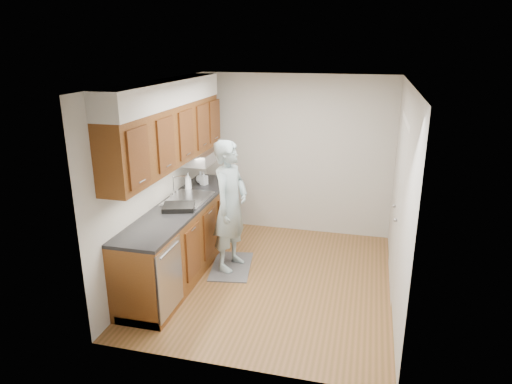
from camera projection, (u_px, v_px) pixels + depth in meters
The scene contains 14 objects.
floor at pixel (271, 279), 5.93m from camera, with size 3.50×3.50×0.00m, color brown.
ceiling at pixel (274, 83), 5.15m from camera, with size 3.50×3.50×0.00m, color white.
wall_left at pixel (159, 179), 5.89m from camera, with size 0.02×3.50×2.50m, color #B6B3AB.
wall_right at pixel (401, 197), 5.19m from camera, with size 0.02×3.50×2.50m, color #B6B3AB.
wall_back at pixel (296, 155), 7.16m from camera, with size 3.00×0.02×2.50m, color #B6B3AB.
counter at pixel (184, 236), 6.06m from camera, with size 0.64×2.80×1.30m.
upper_cabinets at pixel (170, 125), 5.68m from camera, with size 0.47×2.80×1.21m.
closet_door at pixel (397, 207), 5.54m from camera, with size 0.02×1.22×2.05m, color beige.
floor_mat at pixel (231, 266), 6.26m from camera, with size 0.52×0.88×0.02m, color #5B5B5D.
person at pixel (230, 197), 5.95m from camera, with size 0.70×0.47×1.98m, color #92ABB2.
soap_bottle_a at pixel (188, 181), 6.44m from camera, with size 0.10×0.10×0.25m, color white.
soap_bottle_b at pixel (204, 178), 6.69m from camera, with size 0.09×0.09×0.20m, color white.
soap_bottle_c at pixel (200, 177), 6.77m from camera, with size 0.14×0.14×0.18m, color white.
dish_rack at pixel (179, 207), 5.71m from camera, with size 0.39×0.32×0.06m, color black.
Camera 1 is at (1.10, -5.17, 2.92)m, focal length 32.00 mm.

